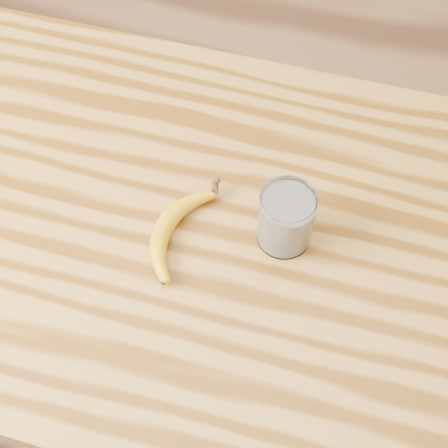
# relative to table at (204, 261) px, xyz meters

# --- Properties ---
(table) EXTENTS (1.20, 0.80, 0.90)m
(table) POSITION_rel_table_xyz_m (0.00, 0.00, 0.00)
(table) COLOR #B48034
(table) RESTS_ON ground
(smoothie_glass) EXTENTS (0.09, 0.09, 0.11)m
(smoothie_glass) POSITION_rel_table_xyz_m (0.14, 0.01, 0.18)
(smoothie_glass) COLOR white
(smoothie_glass) RESTS_ON table
(banana) EXTENTS (0.13, 0.27, 0.03)m
(banana) POSITION_rel_table_xyz_m (-0.05, -0.03, 0.15)
(banana) COLOR #E3A30E
(banana) RESTS_ON table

